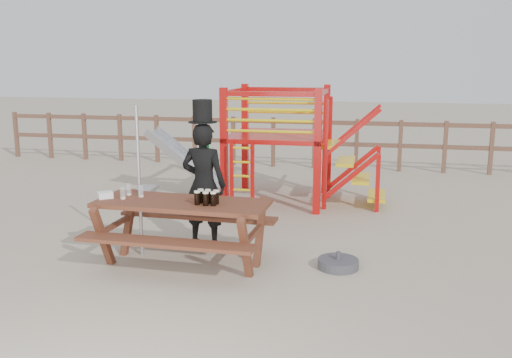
# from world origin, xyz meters

# --- Properties ---
(ground) EXTENTS (60.00, 60.00, 0.00)m
(ground) POSITION_xyz_m (0.00, 0.00, 0.00)
(ground) COLOR tan
(ground) RESTS_ON ground
(back_fence) EXTENTS (15.09, 0.09, 1.20)m
(back_fence) POSITION_xyz_m (0.00, 7.00, 0.74)
(back_fence) COLOR brown
(back_fence) RESTS_ON ground
(playground_fort) EXTENTS (4.71, 1.84, 2.10)m
(playground_fort) POSITION_xyz_m (0.12, 3.58, 1.07)
(playground_fort) COLOR #BA0E0C
(playground_fort) RESTS_ON ground
(picnic_table) EXTENTS (2.20, 1.56, 0.83)m
(picnic_table) POSITION_xyz_m (-0.39, -0.01, 0.52)
(picnic_table) COLOR brown
(picnic_table) RESTS_ON ground
(man_with_hat) EXTENTS (0.65, 0.45, 2.03)m
(man_with_hat) POSITION_xyz_m (-0.36, 0.83, 0.91)
(man_with_hat) COLOR black
(man_with_hat) RESTS_ON ground
(metal_pole) EXTENTS (0.04, 0.04, 1.99)m
(metal_pole) POSITION_xyz_m (-1.05, 0.24, 0.99)
(metal_pole) COLOR #B2B2B7
(metal_pole) RESTS_ON ground
(parasol_base) EXTENTS (0.51, 0.51, 0.22)m
(parasol_base) POSITION_xyz_m (1.54, 0.28, 0.06)
(parasol_base) COLOR #3E3E43
(parasol_base) RESTS_ON ground
(paper_bag) EXTENTS (0.23, 0.22, 0.08)m
(paper_bag) POSITION_xyz_m (-1.39, -0.05, 0.87)
(paper_bag) COLOR white
(paper_bag) RESTS_ON picnic_table
(stout_pints) EXTENTS (0.29, 0.19, 0.17)m
(stout_pints) POSITION_xyz_m (-0.04, -0.09, 0.92)
(stout_pints) COLOR black
(stout_pints) RESTS_ON picnic_table
(empty_glasses) EXTENTS (0.26, 0.28, 0.15)m
(empty_glasses) POSITION_xyz_m (-1.10, 0.08, 0.90)
(empty_glasses) COLOR silver
(empty_glasses) RESTS_ON picnic_table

